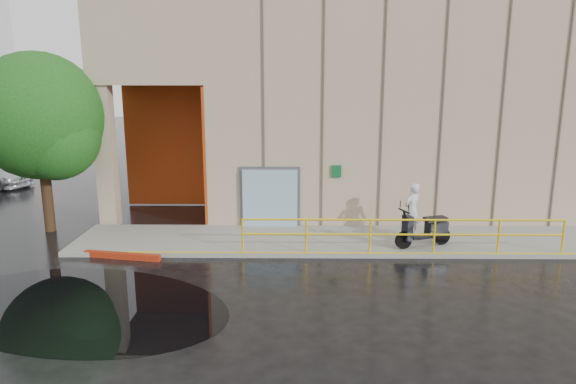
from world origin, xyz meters
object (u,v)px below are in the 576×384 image
scooter (425,220)px  tree_near (43,121)px  red_curb (122,256)px  person (412,210)px

scooter → tree_near: (-12.39, 1.96, 2.84)m
red_curb → tree_near: bearing=140.1°
red_curb → tree_near: (-3.29, 2.76, 3.74)m
person → scooter: bearing=61.5°
scooter → tree_near: tree_near is taller
tree_near → person: bearing=-4.6°
scooter → tree_near: size_ratio=0.32×
person → tree_near: 12.57m
person → tree_near: (-12.22, 0.98, 2.78)m
red_curb → person: bearing=11.3°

